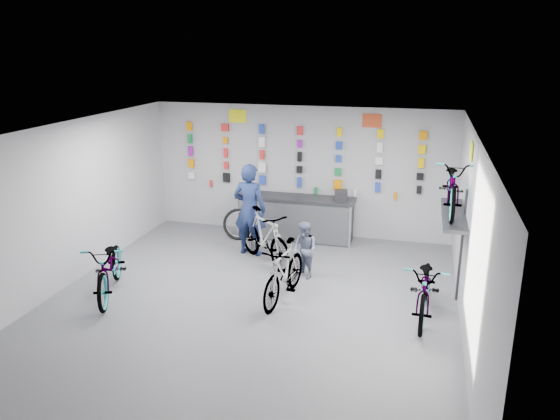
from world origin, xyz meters
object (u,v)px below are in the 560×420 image
(bike_left, at_px, (110,267))
(customer, at_px, (304,250))
(bike_right, at_px, (426,287))
(clerk, at_px, (250,210))
(counter, at_px, (295,218))
(bike_service, at_px, (265,237))
(bike_center, at_px, (284,272))

(bike_left, height_order, customer, customer)
(bike_right, bearing_deg, clerk, 154.17)
(clerk, bearing_deg, bike_left, 60.36)
(counter, bearing_deg, bike_service, -99.12)
(counter, bearing_deg, clerk, -121.19)
(bike_left, bearing_deg, clerk, 33.27)
(bike_service, xyz_separation_m, customer, (0.93, -0.48, -0.01))
(counter, relative_size, customer, 2.44)
(bike_left, xyz_separation_m, customer, (3.18, 1.63, 0.03))
(counter, xyz_separation_m, bike_center, (0.54, -3.15, 0.04))
(bike_left, relative_size, bike_service, 1.05)
(clerk, bearing_deg, bike_right, 157.29)
(bike_left, bearing_deg, bike_service, 21.66)
(bike_service, bearing_deg, bike_right, -73.02)
(counter, relative_size, bike_right, 1.38)
(bike_center, height_order, bike_service, bike_service)
(bike_right, height_order, customer, customer)
(bike_center, relative_size, clerk, 0.89)
(customer, bearing_deg, bike_left, -111.09)
(bike_left, distance_m, customer, 3.57)
(counter, xyz_separation_m, customer, (0.67, -2.09, 0.07))
(bike_right, bearing_deg, bike_left, -171.43)
(clerk, bearing_deg, counter, -115.63)
(counter, distance_m, bike_left, 4.48)
(bike_service, height_order, clerk, clerk)
(clerk, bearing_deg, customer, 152.02)
(bike_service, bearing_deg, bike_left, 175.70)
(bike_right, xyz_separation_m, bike_service, (-3.19, 1.52, 0.05))
(bike_left, height_order, bike_right, bike_left)
(counter, distance_m, bike_right, 4.29)
(counter, xyz_separation_m, bike_service, (-0.26, -1.61, 0.08))
(bike_center, height_order, customer, customer)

